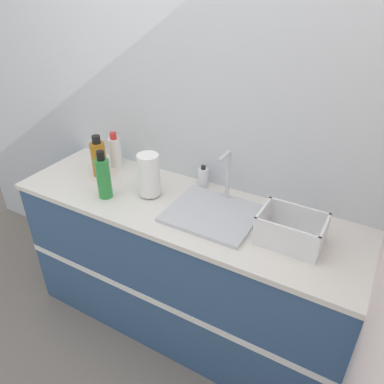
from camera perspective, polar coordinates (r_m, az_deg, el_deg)
The scene contains 10 objects.
ground_plane at distance 2.47m, azimuth -4.80°, elevation -23.37°, with size 12.00×12.00×0.00m, color slate.
wall_back at distance 2.07m, azimuth 3.09°, elevation 11.21°, with size 4.32×0.06×2.60m.
counter_cabinet at distance 2.28m, azimuth -1.22°, elevation -11.62°, with size 1.95×0.60×0.91m.
sink at distance 1.92m, azimuth 3.24°, elevation -2.93°, with size 0.45×0.38×0.30m.
paper_towel_roll at distance 2.04m, azimuth -6.57°, elevation 2.57°, with size 0.12×0.12×0.25m.
dish_rack at distance 1.78m, azimuth 14.80°, elevation -5.89°, with size 0.29×0.21×0.15m.
bottle_amber at distance 2.31m, azimuth -14.02°, elevation 5.04°, with size 0.09×0.09×0.26m.
bottle_white_spray at distance 2.40m, azimuth -11.65°, elevation 6.07°, with size 0.07×0.07×0.22m.
bottle_green at distance 2.07m, azimuth -13.34°, elevation 2.21°, with size 0.08×0.08×0.27m.
soap_dispenser at distance 2.14m, azimuth 1.62°, elevation 2.23°, with size 0.06×0.06×0.14m.
Camera 1 is at (0.87, -1.14, 2.02)m, focal length 35.00 mm.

